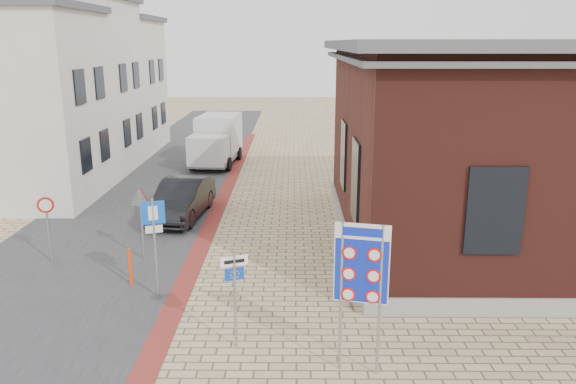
# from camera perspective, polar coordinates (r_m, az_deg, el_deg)

# --- Properties ---
(ground) EXTENTS (120.00, 120.00, 0.00)m
(ground) POSITION_cam_1_polar(r_m,az_deg,el_deg) (13.82, -4.32, -14.26)
(ground) COLOR tan
(ground) RESTS_ON ground
(road_strip) EXTENTS (7.00, 60.00, 0.02)m
(road_strip) POSITION_cam_1_polar(r_m,az_deg,el_deg) (28.61, -12.91, 0.99)
(road_strip) COLOR #38383A
(road_strip) RESTS_ON ground
(curb_strip) EXTENTS (0.60, 40.00, 0.02)m
(curb_strip) POSITION_cam_1_polar(r_m,az_deg,el_deg) (23.22, -7.25, -1.97)
(curb_strip) COLOR maroon
(curb_strip) RESTS_ON ground
(brick_building) EXTENTS (13.00, 13.00, 6.80)m
(brick_building) POSITION_cam_1_polar(r_m,az_deg,el_deg) (20.83, 22.79, 4.83)
(brick_building) COLOR gray
(brick_building) RESTS_ON ground
(townhouse_near) EXTENTS (7.40, 6.40, 8.30)m
(townhouse_near) POSITION_cam_1_polar(r_m,az_deg,el_deg) (27.01, -26.43, 7.97)
(townhouse_near) COLOR white
(townhouse_near) RESTS_ON ground
(townhouse_mid) EXTENTS (7.40, 6.40, 9.10)m
(townhouse_mid) POSITION_cam_1_polar(r_m,az_deg,el_deg) (32.43, -21.80, 10.09)
(townhouse_mid) COLOR white
(townhouse_mid) RESTS_ON ground
(townhouse_far) EXTENTS (7.40, 6.40, 8.30)m
(townhouse_far) POSITION_cam_1_polar(r_m,az_deg,el_deg) (38.08, -18.38, 10.36)
(townhouse_far) COLOR white
(townhouse_far) RESTS_ON ground
(bike_rack) EXTENTS (0.08, 1.80, 0.60)m
(bike_rack) POSITION_cam_1_polar(r_m,az_deg,el_deg) (15.69, 6.15, -9.48)
(bike_rack) COLOR slate
(bike_rack) RESTS_ON ground
(sedan) EXTENTS (2.09, 4.75, 1.52)m
(sedan) POSITION_cam_1_polar(r_m,az_deg,el_deg) (22.51, -10.73, -0.70)
(sedan) COLOR black
(sedan) RESTS_ON ground
(box_truck) EXTENTS (2.57, 5.35, 2.71)m
(box_truck) POSITION_cam_1_polar(r_m,az_deg,el_deg) (32.03, -7.28, 5.27)
(box_truck) COLOR slate
(box_truck) RESTS_ON ground
(border_sign) EXTENTS (1.10, 0.29, 3.28)m
(border_sign) POSITION_cam_1_polar(r_m,az_deg,el_deg) (11.46, 7.48, -7.51)
(border_sign) COLOR gray
(border_sign) RESTS_ON ground
(essen_sign) EXTENTS (0.61, 0.26, 2.35)m
(essen_sign) POSITION_cam_1_polar(r_m,az_deg,el_deg) (12.67, -5.44, -9.30)
(essen_sign) COLOR gray
(essen_sign) RESTS_ON ground
(parking_sign) EXTENTS (0.60, 0.23, 2.81)m
(parking_sign) POSITION_cam_1_polar(r_m,az_deg,el_deg) (15.25, -13.46, -3.78)
(parking_sign) COLOR gray
(parking_sign) RESTS_ON ground
(yield_sign) EXTENTS (0.80, 0.33, 2.33)m
(yield_sign) POSITION_cam_1_polar(r_m,az_deg,el_deg) (18.17, -14.73, -1.39)
(yield_sign) COLOR gray
(yield_sign) RESTS_ON ground
(speed_sign) EXTENTS (0.49, 0.17, 2.15)m
(speed_sign) POSITION_cam_1_polar(r_m,az_deg,el_deg) (18.94, -23.26, -2.59)
(speed_sign) COLOR gray
(speed_sign) RESTS_ON ground
(bollard) EXTENTS (0.13, 0.13, 1.11)m
(bollard) POSITION_cam_1_polar(r_m,az_deg,el_deg) (16.70, -15.72, -7.35)
(bollard) COLOR #FF420D
(bollard) RESTS_ON ground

